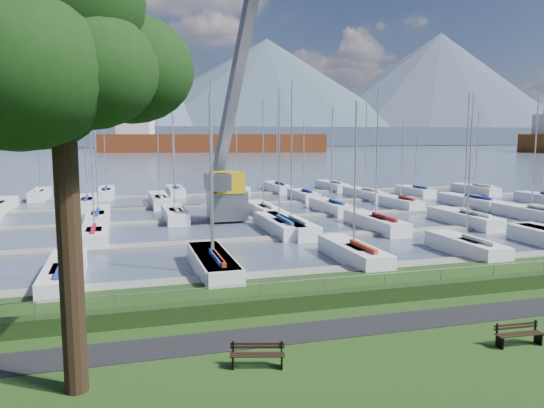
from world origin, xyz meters
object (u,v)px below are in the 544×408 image
object	(u,v)px
crane	(229,159)
tree	(52,49)
bench_right	(519,334)
bench_left	(257,355)

from	to	relation	value
crane	tree	bearing A→B (deg)	-111.29
bench_right	tree	distance (m)	18.10
tree	crane	bearing A→B (deg)	70.52
bench_right	crane	distance (m)	33.75
bench_left	tree	world-z (taller)	tree
crane	bench_right	bearing A→B (deg)	-85.02
bench_left	tree	bearing A→B (deg)	-164.33
bench_right	crane	size ratio (longest dim) A/B	0.08
bench_right	crane	xyz separation A→B (m)	(-3.95, 33.16, 4.91)
bench_left	bench_right	world-z (taller)	same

